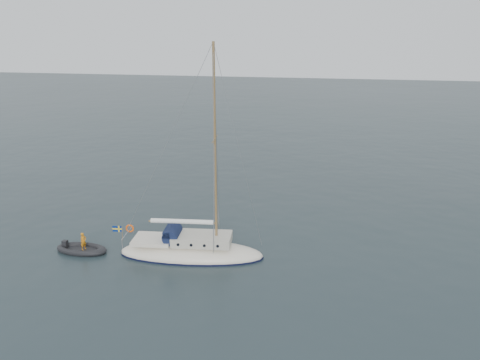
# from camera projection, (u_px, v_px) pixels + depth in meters

# --- Properties ---
(ground) EXTENTS (300.00, 300.00, 0.00)m
(ground) POSITION_uv_depth(u_px,v_px,m) (230.00, 250.00, 33.01)
(ground) COLOR black
(ground) RESTS_ON ground
(sailboat) EXTENTS (10.39, 3.11, 14.79)m
(sailboat) POSITION_uv_depth(u_px,v_px,m) (191.00, 241.00, 31.74)
(sailboat) COLOR silver
(sailboat) RESTS_ON ground
(dinghy) EXTENTS (2.59, 1.17, 0.37)m
(dinghy) POSITION_uv_depth(u_px,v_px,m) (174.00, 241.00, 33.99)
(dinghy) COLOR #505055
(dinghy) RESTS_ON ground
(rib) EXTENTS (3.73, 1.69, 1.45)m
(rib) POSITION_uv_depth(u_px,v_px,m) (82.00, 249.00, 32.62)
(rib) COLOR black
(rib) RESTS_ON ground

